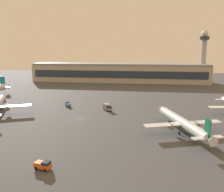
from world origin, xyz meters
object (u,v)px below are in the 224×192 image
(airplane_taxiway_distant, at_px, (183,123))
(catering_truck, at_px, (107,107))
(control_tower, at_px, (204,53))
(baggage_tractor, at_px, (68,104))
(maintenance_van, at_px, (43,165))

(airplane_taxiway_distant, distance_m, catering_truck, 41.41)
(catering_truck, bearing_deg, airplane_taxiway_distant, 105.95)
(control_tower, height_order, airplane_taxiway_distant, control_tower)
(airplane_taxiway_distant, xyz_separation_m, baggage_tractor, (-52.86, 31.31, -2.40))
(airplane_taxiway_distant, relative_size, catering_truck, 5.96)
(maintenance_van, bearing_deg, control_tower, 168.28)
(maintenance_van, bearing_deg, baggage_tractor, -154.82)
(airplane_taxiway_distant, relative_size, baggage_tractor, 7.87)
(airplane_taxiway_distant, height_order, baggage_tractor, airplane_taxiway_distant)
(airplane_taxiway_distant, bearing_deg, maintenance_van, -159.31)
(maintenance_van, height_order, catering_truck, catering_truck)
(control_tower, bearing_deg, baggage_tractor, -130.52)
(baggage_tractor, xyz_separation_m, maintenance_van, (14.60, -63.44, 0.00))
(control_tower, distance_m, catering_truck, 130.25)
(control_tower, bearing_deg, catering_truck, -121.90)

